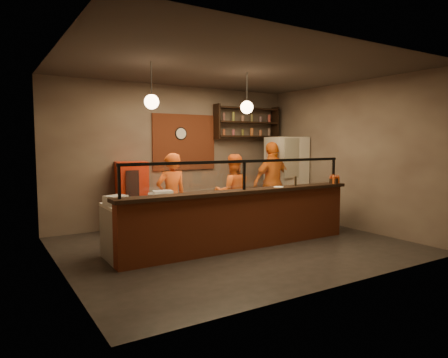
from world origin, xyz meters
TOP-DOWN VIEW (x-y plane):
  - floor at (0.00, 0.00)m, footprint 6.00×6.00m
  - ceiling at (0.00, 0.00)m, footprint 6.00×6.00m
  - wall_back at (0.00, 2.50)m, footprint 6.00×0.00m
  - wall_left at (-3.00, 0.00)m, footprint 0.00×5.00m
  - wall_right at (3.00, 0.00)m, footprint 0.00×5.00m
  - wall_front at (0.00, -2.50)m, footprint 6.00×0.00m
  - brick_patch at (0.20, 2.47)m, footprint 1.60×0.04m
  - service_counter at (0.00, -0.30)m, footprint 4.60×0.25m
  - counter_ledge at (0.00, -0.30)m, footprint 4.70×0.37m
  - worktop_cabinet at (0.00, 0.20)m, footprint 4.60×0.75m
  - worktop at (0.00, 0.20)m, footprint 4.60×0.75m
  - sneeze_guard at (0.00, -0.30)m, footprint 4.50×0.05m
  - wall_shelving at (1.90, 2.32)m, footprint 1.84×0.28m
  - wall_clock at (0.10, 2.46)m, footprint 0.30×0.04m
  - pendant_left at (-1.50, 0.20)m, footprint 0.24×0.24m
  - pendant_right at (0.40, 0.20)m, footprint 0.24×0.24m
  - cook_left at (-0.87, 0.86)m, footprint 0.64×0.45m
  - cook_mid at (0.63, 1.03)m, footprint 0.96×0.86m
  - cook_right at (1.92, 1.29)m, footprint 1.14×0.53m
  - fridge at (2.60, 1.62)m, footprint 0.96×0.92m
  - red_cooler at (-1.21, 2.15)m, footprint 0.74×0.70m
  - pizza_dough at (-0.32, 0.25)m, footprint 0.59×0.59m
  - prep_tub_a at (-1.37, 0.32)m, footprint 0.31×0.28m
  - prep_tub_b at (-1.29, 0.29)m, footprint 0.38×0.33m
  - prep_tub_c at (-2.15, 0.14)m, footprint 0.39×0.36m
  - rolling_pin at (-1.01, 0.18)m, footprint 0.35×0.18m
  - condiment_caddy at (2.20, -0.35)m, footprint 0.22×0.19m
  - pepper_mill at (1.18, -0.31)m, footprint 0.05×0.05m
  - small_plate at (0.77, -0.31)m, footprint 0.22×0.22m

SIDE VIEW (x-z plane):
  - floor at x=0.00m, z-range 0.00..0.00m
  - worktop_cabinet at x=0.00m, z-range 0.00..0.85m
  - service_counter at x=0.00m, z-range 0.00..1.00m
  - red_cooler at x=-1.21m, z-range 0.00..1.49m
  - cook_mid at x=0.63m, z-range 0.00..1.65m
  - cook_left at x=-0.87m, z-range 0.00..1.69m
  - worktop at x=0.00m, z-range 0.85..0.90m
  - pizza_dough at x=-0.32m, z-range 0.90..0.91m
  - rolling_pin at x=-1.01m, z-range 0.90..0.96m
  - cook_right at x=1.92m, z-range 0.00..1.91m
  - prep_tub_a at x=-1.37m, z-range 0.90..1.03m
  - prep_tub_c at x=-2.15m, z-range 0.90..1.06m
  - prep_tub_b at x=-1.29m, z-range 0.90..1.06m
  - fridge at x=2.60m, z-range 0.00..2.03m
  - counter_ledge at x=0.00m, z-range 1.00..1.06m
  - small_plate at x=0.77m, z-range 1.06..1.07m
  - condiment_caddy at x=2.20m, z-range 1.06..1.16m
  - pepper_mill at x=1.18m, z-range 1.06..1.24m
  - sneeze_guard at x=0.00m, z-range 1.11..1.63m
  - wall_back at x=0.00m, z-range -1.40..4.60m
  - wall_left at x=-3.00m, z-range -0.90..4.10m
  - wall_right at x=3.00m, z-range -0.90..4.10m
  - wall_front at x=0.00m, z-range -1.40..4.60m
  - brick_patch at x=0.20m, z-range 1.25..2.55m
  - wall_clock at x=0.10m, z-range 1.95..2.25m
  - wall_shelving at x=1.90m, z-range 1.98..2.83m
  - pendant_left at x=-1.50m, z-range 2.17..2.94m
  - pendant_right at x=0.40m, z-range 2.17..2.94m
  - ceiling at x=0.00m, z-range 3.20..3.20m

